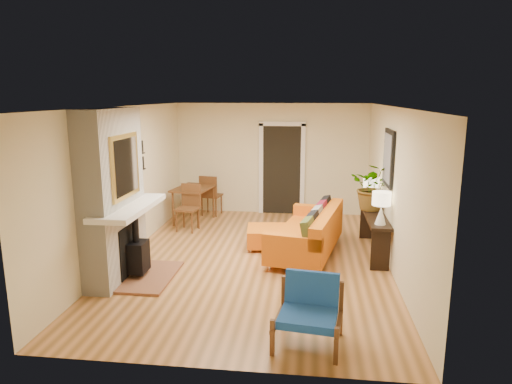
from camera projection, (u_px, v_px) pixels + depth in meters
The scene contains 10 objects.
room_shell at pixel (296, 166), 10.11m from camera, with size 6.50×6.50×6.50m.
fireplace at pixel (115, 199), 6.89m from camera, with size 1.09×1.68×2.60m.
sofa at pixel (311, 233), 8.09m from camera, with size 1.39×2.38×0.88m.
ottoman at pixel (267, 236), 8.48m from camera, with size 0.81×0.81×0.37m.
blue_chair at pixel (310, 307), 5.21m from camera, with size 0.82×0.81×0.77m.
dining_table at pixel (197, 194), 10.08m from camera, with size 0.96×1.82×0.96m.
console_table at pixel (374, 222), 8.09m from camera, with size 0.34×1.85×0.72m.
lamp_near at pixel (381, 204), 7.34m from camera, with size 0.30×0.30×0.54m.
lamp_far at pixel (371, 188), 8.63m from camera, with size 0.30×0.30×0.54m.
houseplant at pixel (373, 187), 8.24m from camera, with size 0.79×0.68×0.87m, color #1E5919.
Camera 1 is at (0.92, -7.41, 2.79)m, focal length 32.00 mm.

